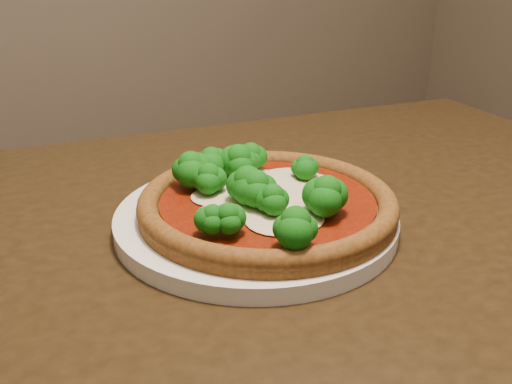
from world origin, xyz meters
TOP-DOWN VIEW (x-y plane):
  - dining_table at (-0.24, 0.19)m, footprint 1.19×1.05m
  - plate at (-0.26, 0.26)m, footprint 0.30×0.30m
  - pizza at (-0.25, 0.26)m, footprint 0.27×0.27m

SIDE VIEW (x-z plane):
  - dining_table at x=-0.24m, z-range 0.27..1.02m
  - plate at x=-0.26m, z-range 0.75..0.77m
  - pizza at x=-0.25m, z-range 0.76..0.82m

